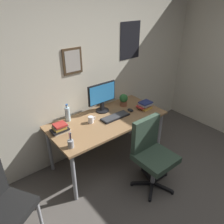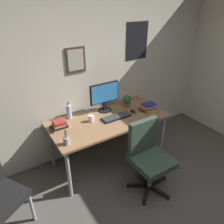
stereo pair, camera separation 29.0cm
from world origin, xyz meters
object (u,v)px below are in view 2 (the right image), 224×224
object	(u,v)px
water_bottle	(69,112)
coffee_mug_near	(91,118)
monitor	(104,96)
book_stack_left	(59,125)
office_chair	(148,154)
keyboard	(116,117)
computer_mouse	(133,111)
potted_plant	(127,100)
pen_cup	(66,140)
book_stack_right	(148,107)

from	to	relation	value
water_bottle	coffee_mug_near	size ratio (longest dim) A/B	2.26
monitor	coffee_mug_near	bearing A→B (deg)	-150.40
water_bottle	book_stack_left	distance (m)	0.28
office_chair	keyboard	world-z (taller)	office_chair
computer_mouse	coffee_mug_near	xyz separation A→B (m)	(-0.64, 0.09, 0.03)
water_bottle	potted_plant	size ratio (longest dim) A/B	1.29
keyboard	potted_plant	xyz separation A→B (m)	(0.34, 0.21, 0.09)
water_bottle	potted_plant	world-z (taller)	water_bottle
potted_plant	pen_cup	size ratio (longest dim) A/B	0.98
office_chair	monitor	bearing A→B (deg)	94.55
book_stack_right	coffee_mug_near	bearing A→B (deg)	169.49
water_bottle	pen_cup	distance (m)	0.61
keyboard	coffee_mug_near	bearing A→B (deg)	163.79
keyboard	book_stack_right	xyz separation A→B (m)	(0.53, -0.06, 0.04)
water_bottle	book_stack_left	world-z (taller)	water_bottle
computer_mouse	book_stack_left	size ratio (longest dim) A/B	0.47
potted_plant	water_bottle	bearing A→B (deg)	171.68
computer_mouse	monitor	bearing A→B (deg)	139.39
office_chair	coffee_mug_near	xyz separation A→B (m)	(-0.40, 0.76, 0.26)
coffee_mug_near	book_stack_right	xyz separation A→B (m)	(0.87, -0.16, 0.01)
monitor	keyboard	distance (m)	0.36
coffee_mug_near	pen_cup	world-z (taller)	pen_cup
coffee_mug_near	pen_cup	bearing A→B (deg)	-147.26
office_chair	water_bottle	distance (m)	1.22
water_bottle	pen_cup	size ratio (longest dim) A/B	1.26
keyboard	office_chair	bearing A→B (deg)	-85.43
keyboard	coffee_mug_near	size ratio (longest dim) A/B	3.85
book_stack_right	monitor	bearing A→B (deg)	148.01
monitor	keyboard	bearing A→B (deg)	-85.51
pen_cup	book_stack_left	size ratio (longest dim) A/B	0.86
book_stack_right	office_chair	bearing A→B (deg)	-128.62
pen_cup	computer_mouse	bearing A→B (deg)	10.88
keyboard	water_bottle	size ratio (longest dim) A/B	1.70
book_stack_left	book_stack_right	xyz separation A→B (m)	(1.30, -0.22, 0.00)
water_bottle	potted_plant	xyz separation A→B (m)	(0.90, -0.13, -0.00)
book_stack_right	keyboard	bearing A→B (deg)	173.31
monitor	potted_plant	size ratio (longest dim) A/B	2.36
book_stack_left	keyboard	bearing A→B (deg)	-11.83
office_chair	coffee_mug_near	world-z (taller)	office_chair
office_chair	potted_plant	size ratio (longest dim) A/B	4.87
potted_plant	pen_cup	bearing A→B (deg)	-160.14
monitor	book_stack_left	bearing A→B (deg)	-170.89
office_chair	coffee_mug_near	bearing A→B (deg)	117.57
monitor	keyboard	world-z (taller)	monitor
office_chair	keyboard	xyz separation A→B (m)	(-0.05, 0.66, 0.22)
computer_mouse	pen_cup	size ratio (longest dim) A/B	0.55
water_bottle	book_stack_right	xyz separation A→B (m)	(1.09, -0.40, -0.05)
office_chair	water_bottle	world-z (taller)	water_bottle
potted_plant	book_stack_left	xyz separation A→B (m)	(-1.11, -0.05, -0.06)
potted_plant	pen_cup	distance (m)	1.24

